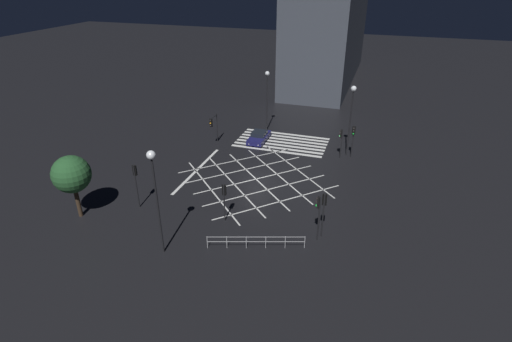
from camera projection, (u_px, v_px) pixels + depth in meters
ground_plane at (256, 179)px, 39.74m from camera, size 200.00×200.00×0.00m
road_markings at (270, 154)px, 45.11m from camera, size 16.12×20.84×0.01m
office_building at (331, 7)px, 69.01m from camera, size 10.06×34.06×25.13m
traffic_light_nw_main at (318, 209)px, 29.67m from camera, size 0.39×0.36×3.90m
traffic_light_sw_cross at (353, 135)px, 43.02m from camera, size 0.36×0.39×3.67m
traffic_light_ne_cross at (136, 177)px, 33.90m from camera, size 0.36×0.39×4.08m
traffic_light_median_north at (224, 195)px, 32.27m from camera, size 0.36×0.39×3.39m
traffic_light_nw_cross at (324, 206)px, 30.17m from camera, size 0.36×0.39×3.83m
traffic_light_se_cross at (213, 124)px, 46.24m from camera, size 0.36×1.96×3.56m
traffic_light_sw_main at (341, 138)px, 42.99m from camera, size 0.39×0.36×3.39m
street_lamp_east at (154, 176)px, 26.73m from camera, size 0.62×0.62×8.25m
street_lamp_west at (267, 88)px, 48.93m from camera, size 0.54×0.54×7.62m
street_lamp_far at (352, 104)px, 42.02m from camera, size 0.59×0.59×7.89m
street_tree_near at (71, 175)px, 32.12m from camera, size 3.09×3.09×5.53m
waiting_car at (259, 137)px, 48.07m from camera, size 1.86×4.23×1.20m
pedestrian_railing at (256, 241)px, 29.75m from camera, size 6.98×2.33×1.05m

